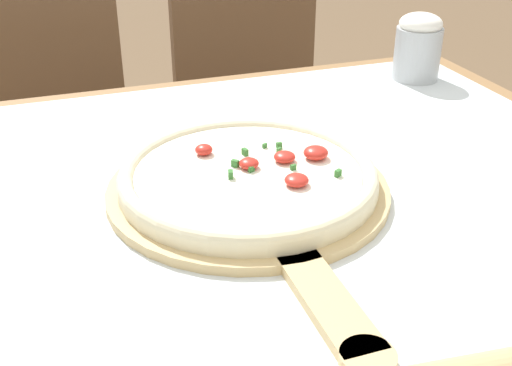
# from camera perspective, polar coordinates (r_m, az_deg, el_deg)

# --- Properties ---
(dining_table) EXTENTS (1.11, 1.03, 0.72)m
(dining_table) POSITION_cam_1_polar(r_m,az_deg,el_deg) (0.82, 1.41, -9.35)
(dining_table) COLOR olive
(dining_table) RESTS_ON ground_plane
(towel_cloth) EXTENTS (1.03, 0.95, 0.00)m
(towel_cloth) POSITION_cam_1_polar(r_m,az_deg,el_deg) (0.76, 1.51, -2.98)
(towel_cloth) COLOR silver
(towel_cloth) RESTS_ON dining_table
(pizza_peel) EXTENTS (0.35, 0.52, 0.01)m
(pizza_peel) POSITION_cam_1_polar(r_m,az_deg,el_deg) (0.79, -0.27, -1.17)
(pizza_peel) COLOR tan
(pizza_peel) RESTS_ON towel_cloth
(pizza) EXTENTS (0.32, 0.32, 0.03)m
(pizza) POSITION_cam_1_polar(r_m,az_deg,el_deg) (0.79, -0.68, 0.65)
(pizza) COLOR beige
(pizza) RESTS_ON pizza_peel
(chair_left) EXTENTS (0.40, 0.40, 0.90)m
(chair_left) POSITION_cam_1_polar(r_m,az_deg,el_deg) (1.57, -17.83, 4.54)
(chair_left) COLOR brown
(chair_left) RESTS_ON ground_plane
(chair_right) EXTENTS (0.41, 0.41, 0.90)m
(chair_right) POSITION_cam_1_polar(r_m,az_deg,el_deg) (1.65, 0.05, 7.09)
(chair_right) COLOR brown
(chair_right) RESTS_ON ground_plane
(flour_cup) EXTENTS (0.08, 0.08, 0.12)m
(flour_cup) POSITION_cam_1_polar(r_m,az_deg,el_deg) (1.23, 14.22, 11.71)
(flour_cup) COLOR #B2B7BC
(flour_cup) RESTS_ON towel_cloth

